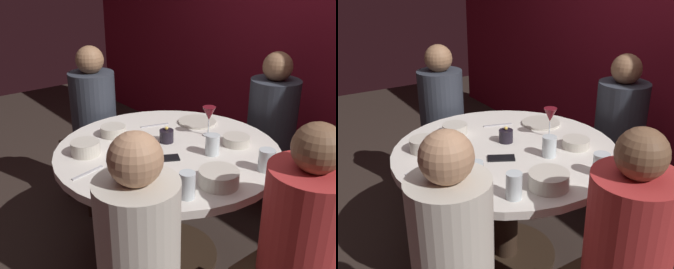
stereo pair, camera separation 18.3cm
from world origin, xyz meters
TOP-DOWN VIEW (x-y plane):
  - ground_plane at (0.00, 0.00)m, footprint 8.00×8.00m
  - back_wall at (0.00, 1.41)m, footprint 6.00×0.10m
  - dining_table at (0.00, 0.00)m, footprint 1.23×1.23m
  - seated_diner_left at (-0.84, 0.00)m, footprint 0.40×0.40m
  - seated_diner_back at (0.00, 0.91)m, footprint 0.40×0.40m
  - seated_diner_right at (0.86, 0.00)m, footprint 0.40×0.40m
  - seated_diner_front_right at (0.63, -0.63)m, footprint 0.57×0.57m
  - candle_holder at (-0.07, 0.05)m, footprint 0.08×0.08m
  - wine_glass at (0.01, 0.29)m, footprint 0.08×0.08m
  - dinner_plate at (-0.18, 0.38)m, footprint 0.24×0.24m
  - cell_phone at (0.10, -0.09)m, footprint 0.13×0.16m
  - bowl_serving_large at (-0.21, -0.39)m, footprint 0.15×0.15m
  - bowl_salad_center at (0.45, -0.07)m, footprint 0.18×0.18m
  - bowl_small_white at (-0.34, -0.14)m, footprint 0.15×0.15m
  - bowl_sauce_side at (0.20, 0.32)m, footprint 0.15×0.15m
  - cup_near_candle at (0.49, 0.21)m, footprint 0.08×0.08m
  - cup_by_left_diner at (0.44, -0.25)m, footprint 0.07×0.07m
  - cup_by_right_diner at (0.26, -0.32)m, footprint 0.06×0.06m
  - cup_center_front at (0.20, 0.13)m, footprint 0.07×0.07m
  - fork_near_plate at (-0.31, 0.14)m, footprint 0.07×0.18m
  - knife_near_plate at (-0.02, -0.48)m, footprint 0.05×0.18m

SIDE VIEW (x-z plane):
  - ground_plane at x=0.00m, z-range 0.00..0.00m
  - dining_table at x=0.00m, z-range 0.20..0.93m
  - seated_diner_right at x=0.86m, z-range 0.14..1.27m
  - seated_diner_back at x=0.00m, z-range 0.14..1.28m
  - seated_diner_left at x=-0.84m, z-range 0.14..1.30m
  - seated_diner_front_right at x=0.63m, z-range 0.13..1.32m
  - fork_near_plate at x=-0.31m, z-range 0.73..0.73m
  - knife_near_plate at x=-0.02m, z-range 0.73..0.73m
  - cell_phone at x=0.10m, z-range 0.73..0.74m
  - dinner_plate at x=-0.18m, z-range 0.73..0.74m
  - bowl_sauce_side at x=0.20m, z-range 0.73..0.78m
  - bowl_small_white at x=-0.34m, z-range 0.73..0.79m
  - bowl_serving_large at x=-0.21m, z-range 0.73..0.80m
  - bowl_salad_center at x=0.45m, z-range 0.73..0.80m
  - candle_holder at x=-0.07m, z-range 0.72..0.81m
  - cup_near_candle at x=0.49m, z-range 0.73..0.84m
  - cup_center_front at x=0.20m, z-range 0.73..0.84m
  - cup_by_right_diner at x=0.26m, z-range 0.73..0.84m
  - cup_by_left_diner at x=0.44m, z-range 0.73..0.85m
  - wine_glass at x=0.01m, z-range 0.77..0.94m
  - back_wall at x=0.00m, z-range 0.00..2.60m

